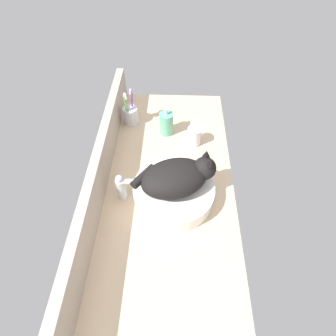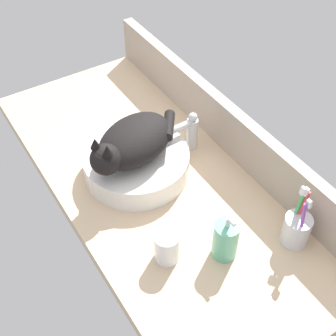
% 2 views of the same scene
% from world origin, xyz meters
% --- Properties ---
extents(ground_plane, '(1.27, 0.56, 0.04)m').
position_xyz_m(ground_plane, '(0.00, 0.00, -0.02)').
color(ground_plane, '#D1B28E').
extents(backsplash_panel, '(1.27, 0.04, 0.16)m').
position_xyz_m(backsplash_panel, '(0.00, 0.26, 0.08)').
color(backsplash_panel, '#AD9E8E').
rests_on(backsplash_panel, ground_plane).
extents(sink_basin, '(0.32, 0.32, 0.07)m').
position_xyz_m(sink_basin, '(-0.05, -0.03, 0.04)').
color(sink_basin, white).
rests_on(sink_basin, ground_plane).
extents(cat, '(0.24, 0.31, 0.14)m').
position_xyz_m(cat, '(-0.05, -0.05, 0.13)').
color(cat, black).
rests_on(cat, sink_basin).
extents(faucet, '(0.04, 0.12, 0.14)m').
position_xyz_m(faucet, '(-0.06, 0.16, 0.07)').
color(faucet, silver).
rests_on(faucet, ground_plane).
extents(soap_dispenser, '(0.07, 0.07, 0.15)m').
position_xyz_m(soap_dispenser, '(0.33, 0.01, 0.06)').
color(soap_dispenser, '#60B793').
rests_on(soap_dispenser, ground_plane).
extents(toothbrush_cup, '(0.07, 0.07, 0.19)m').
position_xyz_m(toothbrush_cup, '(0.39, 0.19, 0.05)').
color(toothbrush_cup, silver).
rests_on(toothbrush_cup, ground_plane).
extents(water_glass, '(0.07, 0.07, 0.09)m').
position_xyz_m(water_glass, '(0.26, -0.12, 0.04)').
color(water_glass, white).
rests_on(water_glass, ground_plane).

